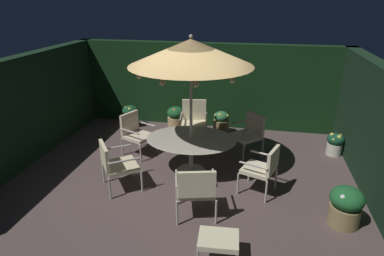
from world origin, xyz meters
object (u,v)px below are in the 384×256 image
object	(u,v)px
patio_umbrella	(191,53)
potted_plant_back_left	(221,123)
potted_plant_left_far	(176,117)
patio_chair_southeast	(196,188)
potted_plant_left_near	(335,143)
patio_dining_table	(191,144)
patio_chair_east	(115,163)
patio_chair_south	(263,167)
patio_chair_southwest	(249,132)
ottoman_footrest	(218,240)
potted_plant_right_far	(130,115)
potted_plant_front_corner	(346,205)
patio_chair_northeast	(135,131)
patio_chair_north	(194,119)

from	to	relation	value
patio_umbrella	potted_plant_back_left	size ratio (longest dim) A/B	4.46
potted_plant_left_far	patio_chair_southeast	bearing A→B (deg)	-71.26
patio_umbrella	potted_plant_left_far	distance (m)	3.22
potted_plant_left_near	potted_plant_left_far	xyz separation A→B (m)	(-3.92, 0.84, 0.04)
patio_dining_table	potted_plant_back_left	bearing A→B (deg)	80.14
patio_chair_east	patio_chair_south	world-z (taller)	patio_chair_east
patio_chair_southwest	potted_plant_left_far	distance (m)	2.34
potted_plant_back_left	potted_plant_left_far	distance (m)	1.26
patio_chair_southwest	ottoman_footrest	bearing A→B (deg)	-94.35
potted_plant_right_far	potted_plant_front_corner	world-z (taller)	potted_plant_front_corner
potted_plant_left_far	potted_plant_back_left	bearing A→B (deg)	-6.43
patio_chair_southwest	patio_chair_southeast	bearing A→B (deg)	-106.03
potted_plant_right_far	potted_plant_back_left	bearing A→B (deg)	-0.71
patio_umbrella	patio_chair_southwest	world-z (taller)	patio_umbrella
potted_plant_front_corner	potted_plant_left_far	distance (m)	4.96
patio_umbrella	patio_chair_east	size ratio (longest dim) A/B	2.94
potted_plant_left_near	potted_plant_front_corner	xyz separation A→B (m)	(-0.33, -2.58, 0.06)
potted_plant_left_far	ottoman_footrest	bearing A→B (deg)	-69.25
patio_chair_northeast	patio_chair_south	xyz separation A→B (m)	(2.84, -1.13, 0.01)
potted_plant_right_far	ottoman_footrest	bearing A→B (deg)	-56.19
patio_chair_southeast	potted_plant_right_far	xyz separation A→B (m)	(-2.52, 3.62, -0.23)
potted_plant_left_near	patio_umbrella	bearing A→B (deg)	-155.04
patio_chair_north	patio_chair_south	xyz separation A→B (m)	(1.67, -2.05, -0.03)
patio_chair_southwest	potted_plant_front_corner	size ratio (longest dim) A/B	1.44
ottoman_footrest	patio_chair_south	bearing A→B (deg)	72.21
ottoman_footrest	patio_dining_table	bearing A→B (deg)	110.11
potted_plant_left_near	potted_plant_left_far	world-z (taller)	potted_plant_left_far
ottoman_footrest	potted_plant_left_far	world-z (taller)	potted_plant_left_far
patio_chair_northeast	patio_chair_south	distance (m)	3.05
potted_plant_back_left	patio_chair_south	bearing A→B (deg)	-68.12
potted_plant_front_corner	potted_plant_back_left	size ratio (longest dim) A/B	1.07
potted_plant_left_near	patio_chair_southwest	bearing A→B (deg)	-169.38
patio_umbrella	potted_plant_back_left	xyz separation A→B (m)	(0.37, 2.12, -2.13)
patio_chair_north	potted_plant_front_corner	size ratio (longest dim) A/B	1.56
patio_dining_table	ottoman_footrest	xyz separation A→B (m)	(0.85, -2.32, -0.30)
patio_chair_northeast	ottoman_footrest	size ratio (longest dim) A/B	1.65
patio_chair_south	patio_umbrella	bearing A→B (deg)	159.75
patio_chair_east	patio_chair_southeast	bearing A→B (deg)	-19.58
patio_dining_table	patio_umbrella	xyz separation A→B (m)	(0.00, -0.00, 1.80)
patio_chair_southwest	ottoman_footrest	size ratio (longest dim) A/B	1.66
patio_chair_south	patio_chair_east	bearing A→B (deg)	-172.00
patio_chair_east	potted_plant_right_far	bearing A→B (deg)	106.56
patio_chair_north	patio_chair_southwest	distance (m)	1.43
potted_plant_front_corner	patio_dining_table	bearing A→B (deg)	156.62
patio_chair_southeast	patio_chair_southwest	distance (m)	2.63
potted_plant_back_left	potted_plant_right_far	bearing A→B (deg)	179.29
patio_chair_northeast	potted_plant_left_near	xyz separation A→B (m)	(4.45, 0.81, -0.26)
patio_chair_north	patio_chair_east	distance (m)	2.62
patio_dining_table	patio_chair_north	distance (m)	1.54
potted_plant_left_far	patio_chair_east	bearing A→B (deg)	-96.37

